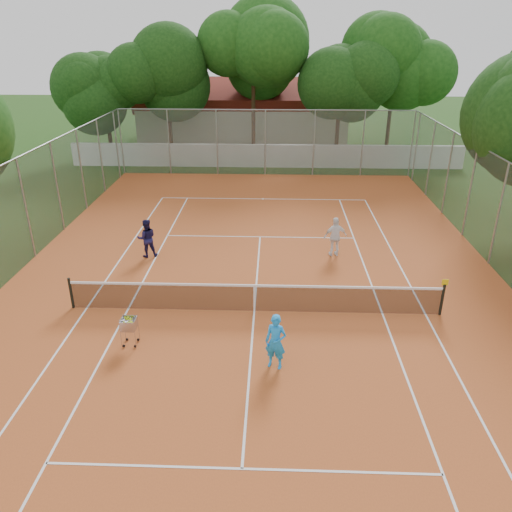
{
  "coord_description": "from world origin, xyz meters",
  "views": [
    {
      "loc": [
        0.57,
        -13.97,
        8.27
      ],
      "look_at": [
        0.0,
        1.5,
        1.3
      ],
      "focal_mm": 35.0,
      "sensor_mm": 36.0,
      "label": 1
    }
  ],
  "objects_px": {
    "tennis_net": "(254,298)",
    "player_far_right": "(335,237)",
    "ball_hopper": "(130,331)",
    "player_far_left": "(147,238)",
    "player_near": "(276,342)",
    "clubhouse": "(244,111)"
  },
  "relations": [
    {
      "from": "player_near",
      "to": "player_far_left",
      "type": "bearing_deg",
      "value": 143.29
    },
    {
      "from": "player_far_left",
      "to": "tennis_net",
      "type": "bearing_deg",
      "value": 119.76
    },
    {
      "from": "clubhouse",
      "to": "player_far_right",
      "type": "height_order",
      "value": "clubhouse"
    },
    {
      "from": "player_far_left",
      "to": "player_far_right",
      "type": "xyz_separation_m",
      "value": [
        7.5,
        0.36,
        0.02
      ]
    },
    {
      "from": "tennis_net",
      "to": "player_far_right",
      "type": "relative_size",
      "value": 7.38
    },
    {
      "from": "tennis_net",
      "to": "player_near",
      "type": "bearing_deg",
      "value": -76.76
    },
    {
      "from": "tennis_net",
      "to": "ball_hopper",
      "type": "bearing_deg",
      "value": -150.09
    },
    {
      "from": "tennis_net",
      "to": "player_near",
      "type": "xyz_separation_m",
      "value": [
        0.68,
        -2.9,
        0.29
      ]
    },
    {
      "from": "clubhouse",
      "to": "player_near",
      "type": "xyz_separation_m",
      "value": [
        2.68,
        -31.9,
        -1.4
      ]
    },
    {
      "from": "player_near",
      "to": "player_far_left",
      "type": "relative_size",
      "value": 1.01
    },
    {
      "from": "tennis_net",
      "to": "player_far_left",
      "type": "xyz_separation_m",
      "value": [
        -4.44,
        4.18,
        0.29
      ]
    },
    {
      "from": "clubhouse",
      "to": "ball_hopper",
      "type": "xyz_separation_m",
      "value": [
        -1.49,
        -31.01,
        -1.72
      ]
    },
    {
      "from": "ball_hopper",
      "to": "player_far_right",
      "type": "bearing_deg",
      "value": 27.27
    },
    {
      "from": "clubhouse",
      "to": "ball_hopper",
      "type": "distance_m",
      "value": 31.09
    },
    {
      "from": "clubhouse",
      "to": "player_far_left",
      "type": "bearing_deg",
      "value": -95.62
    },
    {
      "from": "tennis_net",
      "to": "player_near",
      "type": "relative_size",
      "value": 7.57
    },
    {
      "from": "player_near",
      "to": "player_far_left",
      "type": "height_order",
      "value": "player_near"
    },
    {
      "from": "player_far_left",
      "to": "player_far_right",
      "type": "distance_m",
      "value": 7.5
    },
    {
      "from": "ball_hopper",
      "to": "clubhouse",
      "type": "bearing_deg",
      "value": 69.49
    },
    {
      "from": "player_near",
      "to": "ball_hopper",
      "type": "height_order",
      "value": "player_near"
    },
    {
      "from": "ball_hopper",
      "to": "player_far_left",
      "type": "bearing_deg",
      "value": 81.01
    },
    {
      "from": "player_near",
      "to": "player_far_right",
      "type": "bearing_deg",
      "value": 89.72
    }
  ]
}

